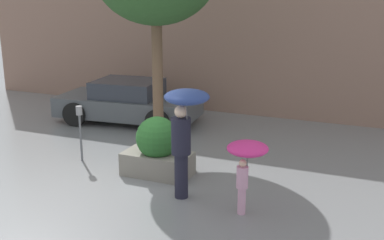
% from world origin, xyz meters
% --- Properties ---
extents(ground_plane, '(40.00, 40.00, 0.00)m').
position_xyz_m(ground_plane, '(0.00, 0.00, 0.00)').
color(ground_plane, slate).
extents(building_facade, '(18.00, 0.30, 6.00)m').
position_xyz_m(building_facade, '(0.00, 6.50, 3.00)').
color(building_facade, '#8C6B5B').
rests_on(building_facade, ground).
extents(planter_box, '(1.43, 0.88, 1.26)m').
position_xyz_m(planter_box, '(0.37, 0.83, 0.57)').
color(planter_box, gray).
rests_on(planter_box, ground).
extents(person_adult, '(0.81, 0.81, 2.09)m').
position_xyz_m(person_adult, '(1.36, -0.03, 1.48)').
color(person_adult, '#1E1E2D').
rests_on(person_adult, ground).
extents(person_child, '(0.71, 0.71, 1.30)m').
position_xyz_m(person_child, '(2.58, -0.16, 1.06)').
color(person_child, '#D199B7').
rests_on(person_child, ground).
extents(parked_car_near, '(4.22, 2.27, 1.23)m').
position_xyz_m(parked_car_near, '(-2.31, 4.24, 0.58)').
color(parked_car_near, '#4C5156').
rests_on(parked_car_near, ground).
extents(parking_meter, '(0.14, 0.14, 1.28)m').
position_xyz_m(parking_meter, '(-1.61, 0.92, 0.92)').
color(parking_meter, '#595B60').
rests_on(parking_meter, ground).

